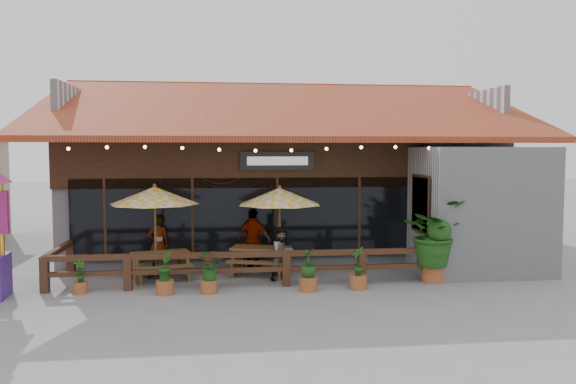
{
  "coord_description": "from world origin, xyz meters",
  "views": [
    {
      "loc": [
        -2.13,
        -14.73,
        3.51
      ],
      "look_at": [
        -0.22,
        1.5,
        2.29
      ],
      "focal_mm": 35.0,
      "sensor_mm": 36.0,
      "label": 1
    }
  ],
  "objects": [
    {
      "name": "ground",
      "position": [
        0.0,
        0.0,
        0.0
      ],
      "size": [
        100.0,
        100.0,
        0.0
      ],
      "primitive_type": "plane",
      "color": "gray",
      "rests_on": "ground"
    },
    {
      "name": "restaurant_building",
      "position": [
        0.26,
        6.61,
        2.21
      ],
      "size": [
        15.5,
        14.73,
        6.09
      ],
      "color": "#BCBCC2",
      "rests_on": "ground"
    },
    {
      "name": "patio_railing",
      "position": [
        -2.25,
        -0.27,
        0.61
      ],
      "size": [
        10.0,
        2.6,
        0.92
      ],
      "color": "#4C291B",
      "rests_on": "ground"
    },
    {
      "name": "umbrella_left",
      "position": [
        -3.96,
        0.85,
        2.27
      ],
      "size": [
        2.62,
        2.62,
        2.6
      ],
      "color": "brown",
      "rests_on": "ground"
    },
    {
      "name": "umbrella_right",
      "position": [
        -0.54,
        0.83,
        2.21
      ],
      "size": [
        2.96,
        2.96,
        2.54
      ],
      "color": "brown",
      "rests_on": "ground"
    },
    {
      "name": "picnic_table_left",
      "position": [
        -3.82,
        0.68,
        0.5
      ],
      "size": [
        1.85,
        1.71,
        0.74
      ],
      "color": "brown",
      "rests_on": "ground"
    },
    {
      "name": "picnic_table_right",
      "position": [
        -1.07,
        0.95,
        0.53
      ],
      "size": [
        1.96,
        1.81,
        0.78
      ],
      "color": "brown",
      "rests_on": "ground"
    },
    {
      "name": "tropical_plant",
      "position": [
        3.44,
        -0.51,
        1.27
      ],
      "size": [
        2.12,
        2.08,
        2.22
      ],
      "color": "#984F29",
      "rests_on": "ground"
    },
    {
      "name": "diner_a",
      "position": [
        -3.98,
        1.66,
        0.81
      ],
      "size": [
        0.65,
        0.48,
        1.63
      ],
      "primitive_type": "imported",
      "rotation": [
        0.0,
        0.0,
        3.31
      ],
      "color": "#3D2413",
      "rests_on": "ground"
    },
    {
      "name": "diner_b",
      "position": [
        -0.53,
        0.15,
        0.73
      ],
      "size": [
        0.88,
        0.81,
        1.45
      ],
      "primitive_type": "imported",
      "rotation": [
        0.0,
        0.0,
        0.48
      ],
      "color": "#3D2413",
      "rests_on": "ground"
    },
    {
      "name": "diner_c",
      "position": [
        -1.22,
        1.58,
        0.89
      ],
      "size": [
        1.13,
        0.86,
        1.78
      ],
      "primitive_type": "imported",
      "rotation": [
        0.0,
        0.0,
        2.68
      ],
      "color": "#3D2413",
      "rests_on": "ground"
    },
    {
      "name": "planter_a",
      "position": [
        -5.61,
        -0.66,
        0.36
      ],
      "size": [
        0.36,
        0.35,
        0.85
      ],
      "color": "#984F29",
      "rests_on": "ground"
    },
    {
      "name": "planter_b",
      "position": [
        -3.54,
        -1.0,
        0.48
      ],
      "size": [
        0.43,
        0.43,
        1.05
      ],
      "color": "#984F29",
      "rests_on": "ground"
    },
    {
      "name": "planter_c",
      "position": [
        -2.48,
        -1.02,
        0.57
      ],
      "size": [
        0.75,
        0.7,
        1.01
      ],
      "color": "#984F29",
      "rests_on": "ground"
    },
    {
      "name": "planter_d",
      "position": [
        -0.01,
        -1.08,
        0.52
      ],
      "size": [
        0.55,
        0.55,
        1.08
      ],
      "color": "#984F29",
      "rests_on": "ground"
    },
    {
      "name": "planter_e",
      "position": [
        1.27,
        -1.03,
        0.46
      ],
      "size": [
        0.44,
        0.44,
        1.08
      ],
      "color": "#984F29",
      "rests_on": "ground"
    }
  ]
}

